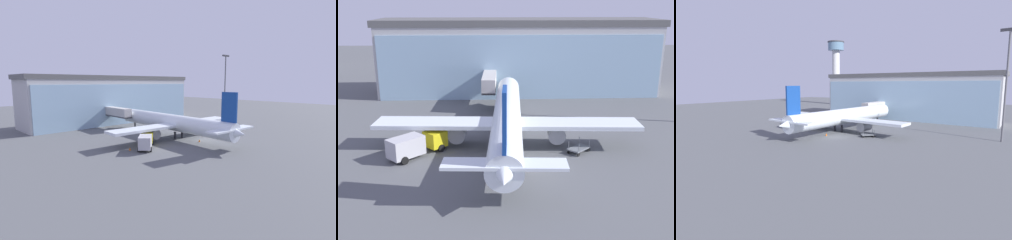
% 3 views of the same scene
% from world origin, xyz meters
% --- Properties ---
extents(ground, '(240.00, 240.00, 0.00)m').
position_xyz_m(ground, '(0.00, 0.00, 0.00)').
color(ground, '#545659').
extents(terminal_building, '(53.56, 14.01, 14.14)m').
position_xyz_m(terminal_building, '(0.00, 36.64, 7.07)').
color(terminal_building, '#AFAFAF').
rests_on(terminal_building, ground).
extents(jet_bridge, '(2.47, 12.58, 5.52)m').
position_xyz_m(jet_bridge, '(-5.49, 26.85, 4.15)').
color(jet_bridge, beige).
rests_on(jet_bridge, ground).
extents(airplane, '(32.53, 38.22, 10.51)m').
position_xyz_m(airplane, '(-3.00, 7.06, 3.29)').
color(airplane, white).
rests_on(airplane, ground).
extents(catering_truck, '(6.60, 6.83, 2.65)m').
position_xyz_m(catering_truck, '(-13.75, 3.10, 1.47)').
color(catering_truck, yellow).
rests_on(catering_truck, ground).
extents(baggage_cart, '(3.11, 3.11, 1.50)m').
position_xyz_m(baggage_cart, '(5.56, 3.82, 0.50)').
color(baggage_cart, slate).
rests_on(baggage_cart, ground).
extents(safety_cone_nose, '(0.36, 0.36, 0.55)m').
position_xyz_m(safety_cone_nose, '(-2.27, -0.18, 0.28)').
color(safety_cone_nose, orange).
rests_on(safety_cone_nose, ground).
extents(safety_cone_wingtip, '(0.36, 0.36, 0.55)m').
position_xyz_m(safety_cone_wingtip, '(-16.70, 4.00, 0.28)').
color(safety_cone_wingtip, orange).
rests_on(safety_cone_wingtip, ground).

